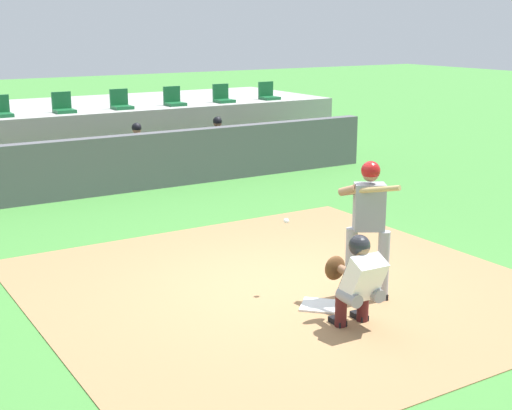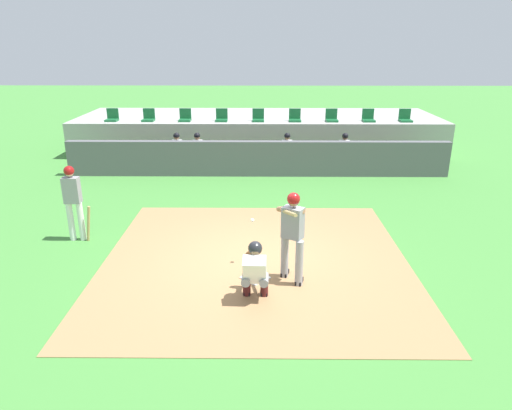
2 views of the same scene
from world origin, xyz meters
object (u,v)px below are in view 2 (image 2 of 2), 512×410
object	(u,v)px
dugout_player_0	(177,151)
stadium_seat_6	(332,118)
stadium_seat_1	(149,118)
catcher_crouched	(255,268)
home_plate	(255,278)
dugout_player_3	(345,151)
stadium_seat_8	(405,118)
stadium_seat_2	(185,118)
batter_at_plate	(292,232)
on_deck_batter	(73,198)
stadium_seat_0	(112,117)
stadium_seat_4	(258,118)
stadium_seat_7	(368,118)
stadium_seat_3	(222,118)
dugout_player_2	(287,151)
stadium_seat_5	(295,118)
dugout_player_1	(197,151)

from	to	relation	value
dugout_player_0	stadium_seat_6	world-z (taller)	stadium_seat_6
stadium_seat_1	stadium_seat_6	distance (m)	7.22
catcher_crouched	home_plate	bearing A→B (deg)	90.10
dugout_player_3	stadium_seat_8	xyz separation A→B (m)	(2.66, 2.03, 0.86)
home_plate	stadium_seat_2	world-z (taller)	stadium_seat_2
batter_at_plate	on_deck_batter	xyz separation A→B (m)	(-4.85, 1.90, -0.02)
stadium_seat_0	stadium_seat_4	bearing A→B (deg)	0.00
stadium_seat_0	stadium_seat_7	world-z (taller)	same
home_plate	stadium_seat_3	distance (m)	10.39
catcher_crouched	stadium_seat_0	xyz separation A→B (m)	(-5.78, 10.89, 0.93)
on_deck_batter	stadium_seat_7	bearing A→B (deg)	44.49
catcher_crouched	stadium_seat_4	world-z (taller)	stadium_seat_4
dugout_player_0	stadium_seat_6	size ratio (longest dim) A/B	2.71
dugout_player_3	stadium_seat_6	bearing A→B (deg)	96.37
dugout_player_3	stadium_seat_3	world-z (taller)	stadium_seat_3
dugout_player_3	dugout_player_2	bearing A→B (deg)	180.00
dugout_player_0	stadium_seat_3	world-z (taller)	stadium_seat_3
dugout_player_3	catcher_crouched	bearing A→B (deg)	-109.37
stadium_seat_0	stadium_seat_4	world-z (taller)	same
batter_at_plate	dugout_player_2	size ratio (longest dim) A/B	1.39
on_deck_batter	stadium_seat_3	world-z (taller)	stadium_seat_3
catcher_crouched	stadium_seat_8	size ratio (longest dim) A/B	3.62
catcher_crouched	stadium_seat_3	distance (m)	11.03
dugout_player_0	dugout_player_3	bearing A→B (deg)	0.00
on_deck_batter	stadium_seat_5	size ratio (longest dim) A/B	3.72
batter_at_plate	catcher_crouched	size ratio (longest dim) A/B	1.04
stadium_seat_7	catcher_crouched	bearing A→B (deg)	-111.69
home_plate	dugout_player_0	world-z (taller)	dugout_player_0
stadium_seat_4	catcher_crouched	bearing A→B (deg)	-89.99
dugout_player_0	stadium_seat_3	distance (m)	2.66
dugout_player_0	dugout_player_2	xyz separation A→B (m)	(3.97, 0.00, 0.00)
stadium_seat_6	dugout_player_3	bearing A→B (deg)	-83.63
catcher_crouched	stadium_seat_0	bearing A→B (deg)	117.94
on_deck_batter	dugout_player_1	world-z (taller)	on_deck_batter
dugout_player_1	stadium_seat_6	world-z (taller)	stadium_seat_6
batter_at_plate	stadium_seat_7	size ratio (longest dim) A/B	3.76
dugout_player_3	stadium_seat_3	xyz separation A→B (m)	(-4.56, 2.03, 0.86)
dugout_player_1	stadium_seat_4	world-z (taller)	stadium_seat_4
home_plate	batter_at_plate	bearing A→B (deg)	-5.35
catcher_crouched	stadium_seat_6	bearing A→B (deg)	75.15
stadium_seat_2	stadium_seat_7	bearing A→B (deg)	0.00
stadium_seat_4	stadium_seat_8	distance (m)	5.78
stadium_seat_0	stadium_seat_8	xyz separation A→B (m)	(11.56, 0.00, 0.00)
home_plate	stadium_seat_6	distance (m)	10.69
stadium_seat_6	stadium_seat_7	xyz separation A→B (m)	(1.44, 0.00, 0.00)
dugout_player_3	stadium_seat_7	xyz separation A→B (m)	(1.22, 2.03, 0.86)
stadium_seat_0	stadium_seat_2	size ratio (longest dim) A/B	1.00
stadium_seat_0	stadium_seat_7	distance (m)	10.11
catcher_crouched	stadium_seat_5	xyz separation A→B (m)	(1.44, 10.89, 0.93)
dugout_player_1	stadium_seat_0	xyz separation A→B (m)	(-3.60, 2.03, 0.86)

